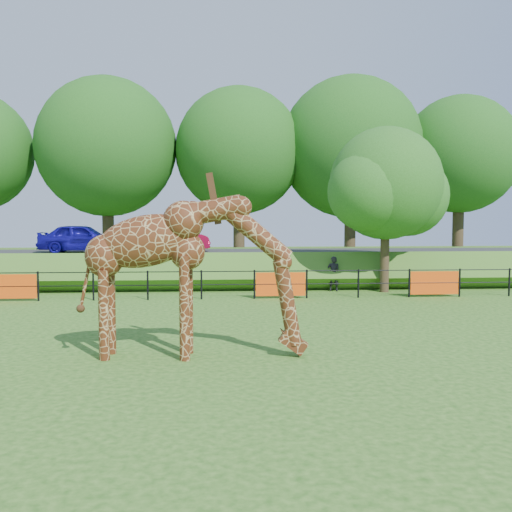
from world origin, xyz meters
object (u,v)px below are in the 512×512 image
object	(u,v)px
tree_east	(388,188)
car_red	(167,238)
giraffe	(193,276)
car_blue	(82,238)
visitor	(333,274)

from	to	relation	value
tree_east	car_red	bearing A→B (deg)	154.07
giraffe	car_red	bearing A→B (deg)	100.72
car_blue	tree_east	bearing A→B (deg)	-108.01
giraffe	car_blue	distance (m)	15.77
visitor	tree_east	size ratio (longest dim) A/B	0.22
giraffe	visitor	world-z (taller)	giraffe
car_red	tree_east	bearing A→B (deg)	-126.39
giraffe	visitor	size ratio (longest dim) A/B	3.47
giraffe	visitor	xyz separation A→B (m)	(5.41, 10.78, -1.08)
visitor	car_blue	bearing A→B (deg)	-5.90
car_blue	car_red	size ratio (longest dim) A/B	1.00
tree_east	giraffe	bearing A→B (deg)	-125.94
car_blue	car_red	xyz separation A→B (m)	(3.94, 0.31, -0.02)
giraffe	car_red	size ratio (longest dim) A/B	1.27
car_blue	tree_east	size ratio (longest dim) A/B	0.59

